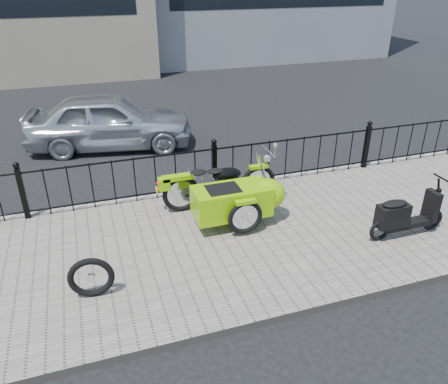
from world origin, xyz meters
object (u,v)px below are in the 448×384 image
object	(u,v)px
spare_tire	(91,278)
sedan_car	(110,121)
scooter	(404,216)
motorcycle_sidecar	(239,195)

from	to	relation	value
spare_tire	sedan_car	bearing A→B (deg)	81.99
scooter	spare_tire	distance (m)	4.94
scooter	spare_tire	world-z (taller)	scooter
scooter	spare_tire	size ratio (longest dim) A/B	2.33
spare_tire	scooter	bearing A→B (deg)	-0.86
sedan_car	motorcycle_sidecar	bearing A→B (deg)	-148.96
motorcycle_sidecar	sedan_car	world-z (taller)	sedan_car
scooter	sedan_car	size ratio (longest dim) A/B	0.35
spare_tire	sedan_car	xyz separation A→B (m)	(0.83, 5.92, 0.26)
motorcycle_sidecar	scooter	size ratio (longest dim) A/B	1.59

